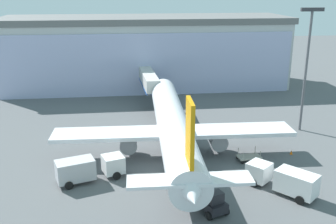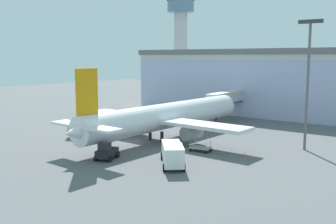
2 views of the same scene
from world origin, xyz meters
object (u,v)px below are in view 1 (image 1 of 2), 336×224
object	(u,v)px
catering_truck	(88,168)
pushback_tug	(212,203)
jet_bridge	(148,79)
airplane	(173,126)
baggage_cart	(249,157)
safety_cone_nose	(195,179)
fuel_truck	(284,179)
safety_cone_wingtip	(291,152)
apron_light_mast	(307,60)

from	to	relation	value
catering_truck	pushback_tug	world-z (taller)	catering_truck
jet_bridge	catering_truck	size ratio (longest dim) A/B	1.96
airplane	baggage_cart	xyz separation A→B (m)	(8.92, -3.41, -3.02)
jet_bridge	safety_cone_nose	bearing A→B (deg)	-177.52
baggage_cart	safety_cone_nose	xyz separation A→B (m)	(-7.35, -4.50, -0.23)
jet_bridge	fuel_truck	world-z (taller)	jet_bridge
airplane	safety_cone_wingtip	world-z (taller)	airplane
jet_bridge	catering_truck	world-z (taller)	jet_bridge
jet_bridge	apron_light_mast	distance (m)	27.83
fuel_truck	safety_cone_nose	distance (m)	9.27
baggage_cart	safety_cone_nose	size ratio (longest dim) A/B	5.44
catering_truck	fuel_truck	xyz separation A→B (m)	(20.16, -4.54, 0.00)
jet_bridge	safety_cone_wingtip	bearing A→B (deg)	-150.14
fuel_truck	airplane	bearing A→B (deg)	0.27
jet_bridge	baggage_cart	bearing A→B (deg)	-161.58
fuel_truck	baggage_cart	xyz separation A→B (m)	(-1.24, 7.77, -0.97)
safety_cone_nose	fuel_truck	bearing A→B (deg)	-20.83
apron_light_mast	pushback_tug	distance (m)	28.51
pushback_tug	safety_cone_wingtip	bearing A→B (deg)	-68.24
jet_bridge	baggage_cart	xyz separation A→B (m)	(10.93, -26.28, -3.85)
airplane	safety_cone_nose	bearing A→B (deg)	-167.92
jet_bridge	fuel_truck	bearing A→B (deg)	-164.49
baggage_cart	safety_cone_nose	world-z (taller)	baggage_cart
baggage_cart	pushback_tug	size ratio (longest dim) A/B	0.82
apron_light_mast	fuel_truck	size ratio (longest dim) A/B	2.54
apron_light_mast	airplane	distance (m)	21.67
jet_bridge	catering_truck	distance (m)	30.71
jet_bridge	apron_light_mast	size ratio (longest dim) A/B	0.85
catering_truck	safety_cone_wingtip	size ratio (longest dim) A/B	13.85
apron_light_mast	safety_cone_wingtip	xyz separation A→B (m)	(-4.70, -8.40, -10.20)
fuel_truck	safety_cone_nose	bearing A→B (deg)	27.19
catering_truck	baggage_cart	size ratio (longest dim) A/B	2.55
jet_bridge	catering_truck	bearing A→B (deg)	160.69
baggage_cart	fuel_truck	bearing A→B (deg)	-88.64
airplane	catering_truck	size ratio (longest dim) A/B	4.96
apron_light_mast	safety_cone_nose	world-z (taller)	apron_light_mast
catering_truck	safety_cone_wingtip	xyz separation A→B (m)	(24.82, 4.57, -1.19)
jet_bridge	baggage_cart	distance (m)	28.72
baggage_cart	pushback_tug	bearing A→B (deg)	-130.13
airplane	pushback_tug	xyz separation A→B (m)	(2.11, -14.14, -2.54)
apron_light_mast	airplane	bearing A→B (deg)	-162.02
fuel_truck	safety_cone_wingtip	world-z (taller)	fuel_truck
baggage_cart	apron_light_mast	bearing A→B (deg)	34.89
baggage_cart	pushback_tug	xyz separation A→B (m)	(-6.81, -10.73, 0.47)
pushback_tug	safety_cone_nose	world-z (taller)	pushback_tug
airplane	pushback_tug	world-z (taller)	airplane
fuel_truck	pushback_tug	size ratio (longest dim) A/B	1.90
safety_cone_nose	baggage_cart	bearing A→B (deg)	31.51
fuel_truck	jet_bridge	bearing A→B (deg)	-22.32
catering_truck	fuel_truck	distance (m)	20.67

